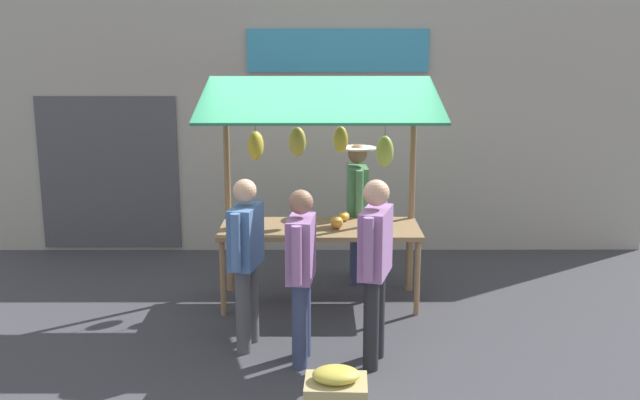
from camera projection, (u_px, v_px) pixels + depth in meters
ground_plane at (320, 302)px, 8.39m from camera, size 40.00×40.00×0.00m
street_backdrop at (315, 128)px, 10.16m from camera, size 9.00×0.30×3.40m
market_stall at (320, 166)px, 8.09m from camera, size 2.50×1.46×2.50m
vendor_with_sunhat at (357, 201)px, 8.91m from camera, size 0.44×0.72×1.69m
shopper_with_shopping_bag at (375, 258)px, 6.62m from camera, size 0.35×0.70×1.72m
shopper_in_striped_shirt at (301, 264)px, 6.67m from camera, size 0.27×0.69×1.62m
shopper_in_grey_tee at (246, 251)px, 6.99m from camera, size 0.31×0.69×1.65m
produce_crate_near at (336, 396)px, 5.78m from camera, size 0.50×0.40×0.44m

